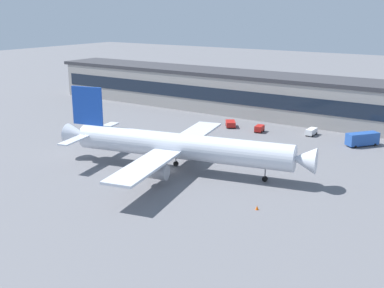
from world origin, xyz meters
name	(u,v)px	position (x,y,z in m)	size (l,w,h in m)	color
ground_plane	(168,170)	(0.00, 0.00, 0.00)	(600.00, 600.00, 0.00)	slate
terminal_building	(285,97)	(0.00, 61.49, 6.71)	(180.92, 17.65, 13.38)	#9E9993
airliner	(178,146)	(1.59, 1.22, 5.43)	(56.31, 48.44, 16.78)	silver
follow_me_car	(311,131)	(15.03, 45.43, 1.09)	(2.04, 4.42, 1.85)	white
baggage_tug	(259,128)	(1.61, 40.78, 1.09)	(2.58, 3.87, 1.85)	red
fuel_truck	(362,139)	(29.26, 42.49, 1.88)	(7.37, 8.35, 3.35)	#2651A5
pushback_tractor	(231,123)	(-8.11, 41.58, 1.05)	(4.84, 5.43, 1.75)	red
traffic_cone_0	(257,208)	(25.06, -8.18, 0.37)	(0.59, 0.59, 0.73)	#F2590C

